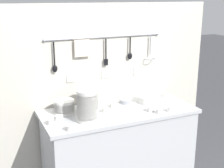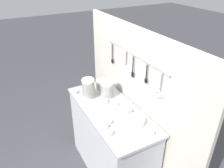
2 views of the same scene
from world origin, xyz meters
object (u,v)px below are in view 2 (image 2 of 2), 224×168
(steel_mixing_bowl, at_px, (128,110))
(bowl_stack_tall_left, at_px, (107,89))
(cup_front_right, at_px, (116,104))
(cup_edge_far, at_px, (106,102))
(plate_stack, at_px, (134,121))
(cup_mid_row, at_px, (110,134))
(bowl_stack_wide_centre, at_px, (88,89))
(cup_front_left, at_px, (75,92))
(cup_beside_plates, at_px, (91,87))
(bowl_stack_short_front, at_px, (102,85))
(cup_back_right, at_px, (109,122))
(cup_centre, at_px, (105,127))
(cup_back_left, at_px, (85,85))
(cup_edge_near, at_px, (152,133))

(steel_mixing_bowl, bearing_deg, bowl_stack_tall_left, -171.29)
(cup_front_right, bearing_deg, cup_edge_far, -144.14)
(plate_stack, xyz_separation_m, cup_mid_row, (0.03, -0.29, -0.01))
(bowl_stack_wide_centre, height_order, cup_front_left, bowl_stack_wide_centre)
(cup_edge_far, height_order, cup_beside_plates, same)
(cup_edge_far, bearing_deg, bowl_stack_short_front, 160.49)
(cup_back_right, bearing_deg, bowl_stack_tall_left, 154.49)
(steel_mixing_bowl, xyz_separation_m, cup_centre, (0.13, -0.34, 0.00))
(steel_mixing_bowl, bearing_deg, cup_beside_plates, -166.80)
(cup_back_left, bearing_deg, cup_edge_near, 10.25)
(bowl_stack_short_front, bearing_deg, cup_centre, -24.24)
(cup_back_right, xyz_separation_m, cup_beside_plates, (-0.74, 0.12, 0.00))
(bowl_stack_tall_left, relative_size, cup_front_left, 3.85)
(steel_mixing_bowl, distance_m, cup_edge_far, 0.29)
(bowl_stack_wide_centre, xyz_separation_m, cup_edge_near, (0.86, 0.26, -0.10))
(bowl_stack_wide_centre, xyz_separation_m, bowl_stack_short_front, (-0.11, 0.23, -0.07))
(plate_stack, relative_size, cup_edge_far, 4.00)
(cup_front_right, distance_m, cup_back_left, 0.58)
(cup_back_left, height_order, cup_edge_near, same)
(cup_back_left, distance_m, cup_edge_far, 0.47)
(bowl_stack_tall_left, xyz_separation_m, cup_back_left, (-0.35, -0.15, -0.08))
(cup_edge_near, xyz_separation_m, cup_beside_plates, (-1.05, -0.15, 0.00))
(bowl_stack_wide_centre, height_order, cup_mid_row, bowl_stack_wide_centre)
(plate_stack, bearing_deg, cup_beside_plates, -173.61)
(cup_centre, bearing_deg, cup_beside_plates, 166.51)
(cup_front_left, height_order, cup_edge_near, same)
(bowl_stack_wide_centre, xyz_separation_m, cup_back_left, (-0.26, 0.06, -0.10))
(steel_mixing_bowl, distance_m, cup_back_right, 0.29)
(bowl_stack_tall_left, xyz_separation_m, cup_centre, (0.50, -0.28, -0.08))
(steel_mixing_bowl, height_order, cup_edge_far, cup_edge_far)
(plate_stack, distance_m, cup_centre, 0.29)
(steel_mixing_bowl, relative_size, cup_edge_far, 2.08)
(cup_edge_far, height_order, cup_centre, same)
(steel_mixing_bowl, distance_m, cup_front_left, 0.72)
(cup_edge_near, bearing_deg, cup_front_left, -160.31)
(cup_front_right, xyz_separation_m, cup_centre, (0.28, -0.28, 0.00))
(bowl_stack_short_front, distance_m, cup_edge_near, 0.97)
(bowl_stack_tall_left, distance_m, cup_beside_plates, 0.31)
(bowl_stack_short_front, relative_size, cup_edge_far, 3.13)
(steel_mixing_bowl, height_order, cup_beside_plates, cup_beside_plates)
(cup_back_right, bearing_deg, steel_mixing_bowl, 108.25)
(steel_mixing_bowl, height_order, cup_back_right, cup_back_right)
(bowl_stack_tall_left, relative_size, cup_back_right, 3.85)
(cup_back_left, bearing_deg, plate_stack, 9.02)
(plate_stack, height_order, cup_edge_far, plate_stack)
(bowl_stack_short_front, bearing_deg, cup_front_right, -4.89)
(bowl_stack_short_front, xyz_separation_m, cup_beside_plates, (-0.08, -0.13, -0.04))
(cup_back_left, xyz_separation_m, cup_mid_row, (0.95, -0.14, 0.00))
(steel_mixing_bowl, xyz_separation_m, cup_mid_row, (0.24, -0.34, 0.00))
(cup_back_left, xyz_separation_m, cup_beside_plates, (0.07, 0.05, 0.00))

